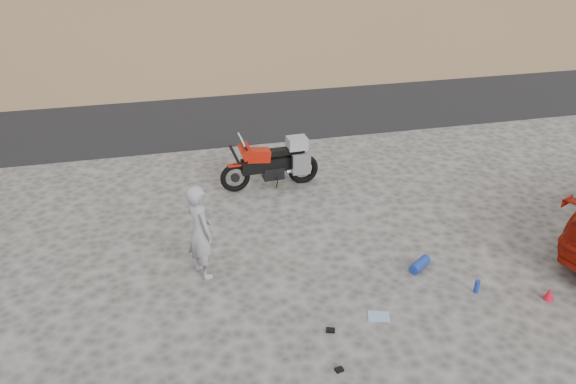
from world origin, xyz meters
name	(u,v)px	position (x,y,z in m)	size (l,w,h in m)	color
ground	(310,268)	(0.00, 0.00, 0.00)	(140.00, 140.00, 0.00)	#484642
road	(232,102)	(0.00, 9.00, 0.00)	(120.00, 7.00, 0.05)	black
motorcycle	(275,163)	(0.07, 3.12, 0.55)	(2.17, 0.68, 1.29)	black
man	(203,273)	(-1.78, 0.26, 0.00)	(0.60, 0.39, 1.64)	gray
gear_blue_mat	(420,264)	(1.78, -0.46, 0.09)	(0.17, 0.17, 0.43)	navy
gear_bottle	(477,287)	(2.38, -1.26, 0.11)	(0.08, 0.08, 0.22)	navy
gear_funnel	(549,294)	(3.38, -1.68, 0.10)	(0.16, 0.16, 0.21)	red
gear_glove_a	(331,330)	(-0.14, -1.59, 0.02)	(0.13, 0.09, 0.04)	black
gear_glove_b	(339,370)	(-0.26, -2.35, 0.02)	(0.11, 0.08, 0.04)	black
gear_blue_cloth	(379,316)	(0.66, -1.46, 0.01)	(0.32, 0.23, 0.01)	#82A3C9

